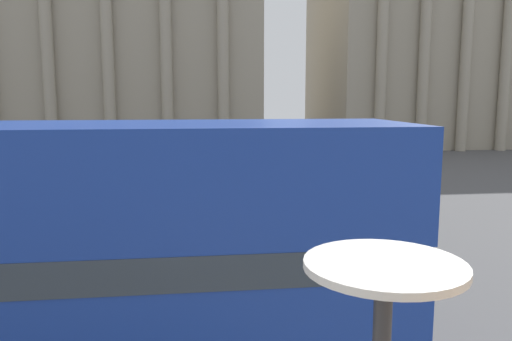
# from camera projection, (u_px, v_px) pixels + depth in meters

# --- Properties ---
(double_decker_bus) EXTENTS (10.04, 2.62, 4.30)m
(double_decker_bus) POSITION_uv_depth(u_px,v_px,m) (53.00, 262.00, 6.93)
(double_decker_bus) COLOR black
(double_decker_bus) RESTS_ON ground_plane
(cafe_dining_table) EXTENTS (0.60, 0.60, 0.73)m
(cafe_dining_table) POSITION_uv_depth(u_px,v_px,m) (383.00, 312.00, 1.87)
(cafe_dining_table) COLOR #2D2D30
(cafe_dining_table) RESTS_ON cafe_floor_slab
(plaza_building_left) EXTENTS (33.39, 16.53, 22.17)m
(plaza_building_left) POSITION_uv_depth(u_px,v_px,m) (71.00, 25.00, 44.60)
(plaza_building_left) COLOR #A39984
(plaza_building_left) RESTS_ON ground_plane
(plaza_building_right) EXTENTS (28.60, 17.10, 20.52)m
(plaza_building_right) POSITION_uv_depth(u_px,v_px,m) (458.00, 42.00, 50.85)
(plaza_building_right) COLOR #A39984
(plaza_building_right) RESTS_ON ground_plane
(traffic_light_near) EXTENTS (0.42, 0.24, 3.26)m
(traffic_light_near) POSITION_uv_depth(u_px,v_px,m) (406.00, 184.00, 14.47)
(traffic_light_near) COLOR black
(traffic_light_near) RESTS_ON ground_plane
(traffic_light_mid) EXTENTS (0.42, 0.24, 3.52)m
(traffic_light_mid) POSITION_uv_depth(u_px,v_px,m) (258.00, 156.00, 20.19)
(traffic_light_mid) COLOR black
(traffic_light_mid) RESTS_ON ground_plane
(traffic_light_far) EXTENTS (0.42, 0.24, 3.51)m
(traffic_light_far) POSITION_uv_depth(u_px,v_px,m) (351.00, 143.00, 25.88)
(traffic_light_far) COLOR black
(traffic_light_far) RESTS_ON ground_plane
(pedestrian_white) EXTENTS (0.32, 0.32, 1.80)m
(pedestrian_white) POSITION_uv_depth(u_px,v_px,m) (137.00, 176.00, 22.99)
(pedestrian_white) COLOR #282B33
(pedestrian_white) RESTS_ON ground_plane
(pedestrian_black) EXTENTS (0.32, 0.32, 1.71)m
(pedestrian_black) POSITION_uv_depth(u_px,v_px,m) (168.00, 185.00, 20.96)
(pedestrian_black) COLOR #282B33
(pedestrian_black) RESTS_ON ground_plane
(pedestrian_red) EXTENTS (0.32, 0.32, 1.67)m
(pedestrian_red) POSITION_uv_depth(u_px,v_px,m) (370.00, 176.00, 23.51)
(pedestrian_red) COLOR #282B33
(pedestrian_red) RESTS_ON ground_plane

